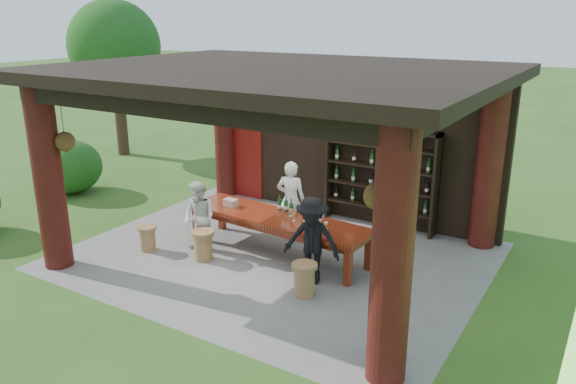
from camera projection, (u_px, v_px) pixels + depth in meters
The scene contains 15 objects.
ground at pixel (277, 256), 10.57m from camera, with size 90.00×90.00×0.00m, color #2D5119.
pavilion at pixel (288, 141), 10.28m from camera, with size 7.50×6.00×3.60m.
wine_shelf at pixel (380, 178), 11.73m from camera, with size 2.43×0.37×2.14m.
tasting_table at pixel (277, 222), 10.47m from camera, with size 3.75×1.18×0.75m.
stool_near_left at pixel (203, 244), 10.32m from camera, with size 0.43×0.43×0.56m.
stool_near_right at pixel (304, 279), 9.00m from camera, with size 0.42×0.42×0.55m.
stool_far_left at pixel (147, 238), 10.74m from camera, with size 0.37×0.37×0.49m.
host at pixel (291, 200), 11.20m from camera, with size 0.58×0.38×1.60m, color white.
guest_woman at pixel (199, 218), 10.52m from camera, with size 0.68×0.53×1.39m, color silver.
guest_man at pixel (312, 241), 9.32m from camera, with size 0.97×0.56×1.51m, color black.
table_bottles at pixel (285, 204), 10.62m from camera, with size 0.39×0.17×0.31m.
table_glasses at pixel (307, 219), 10.09m from camera, with size 0.95×0.35×0.15m.
napkin_basket at pixel (231, 203), 10.98m from camera, with size 0.26×0.18×0.14m, color #BF6672.
shrubs at pixel (360, 233), 10.14m from camera, with size 14.61×8.03×1.36m.
trees at pixel (495, 79), 8.90m from camera, with size 20.88×9.97×4.80m.
Camera 1 is at (5.26, -8.16, 4.36)m, focal length 35.00 mm.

